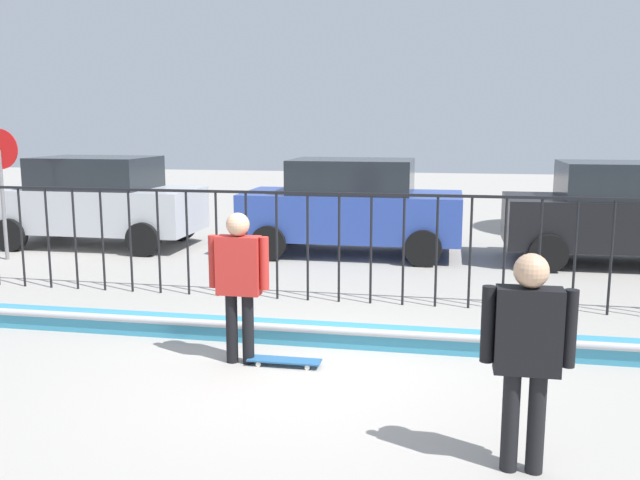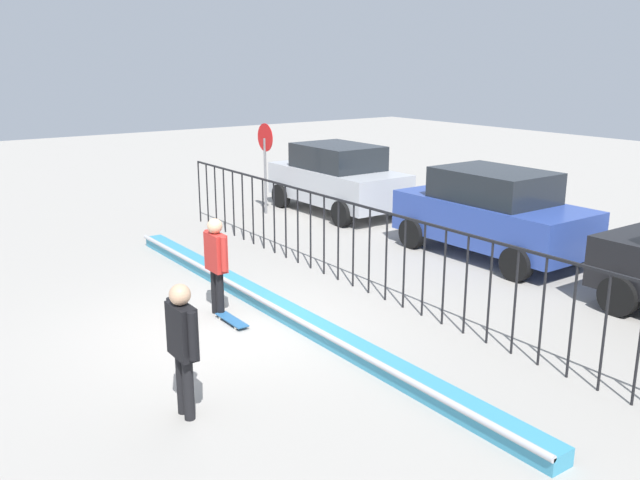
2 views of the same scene
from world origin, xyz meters
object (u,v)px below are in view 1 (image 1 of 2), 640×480
skateboarder (239,274)px  parked_car_blue (352,206)px  stop_sign (1,176)px  parked_car_black (626,213)px  camera_operator (527,343)px  skateboard (284,361)px  parked_car_silver (98,201)px

skateboarder → parked_car_blue: size_ratio=0.39×
parked_car_blue → stop_sign: stop_sign is taller
skateboarder → stop_sign: size_ratio=0.66×
parked_car_black → camera_operator: bearing=-110.3°
skateboard → parked_car_blue: (-0.20, 6.49, 0.91)m
parked_car_black → skateboard: bearing=-130.2°
skateboard → parked_car_silver: (-5.66, 6.42, 0.91)m
parked_car_black → stop_sign: 11.70m
parked_car_black → skateboarder: bearing=-133.0°
parked_car_silver → stop_sign: 2.10m
camera_operator → parked_car_black: 8.66m
parked_car_black → parked_car_silver: bearing=177.1°
parked_car_blue → skateboard: bearing=-89.7°
skateboard → parked_car_blue: 6.55m
parked_car_silver → parked_car_blue: bearing=0.7°
parked_car_silver → stop_sign: stop_sign is taller
skateboard → parked_car_black: 8.11m
parked_car_silver → parked_car_black: bearing=-0.1°
skateboarder → skateboard: 1.06m
skateboard → parked_car_black: size_ratio=0.19×
stop_sign → camera_operator: bearing=-36.2°
camera_operator → skateboarder: bearing=9.2°
skateboard → parked_car_blue: size_ratio=0.19×
camera_operator → parked_car_blue: size_ratio=0.39×
parked_car_silver → parked_car_black: 10.57m
skateboarder → stop_sign: (-6.16, 4.67, 0.62)m
parked_car_blue → parked_car_black: same height
skateboarder → stop_sign: 7.75m
skateboard → camera_operator: 3.10m
parked_car_silver → stop_sign: (-0.99, -1.74, 0.64)m
parked_car_silver → parked_car_blue: size_ratio=1.00×
skateboard → parked_car_silver: 8.61m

